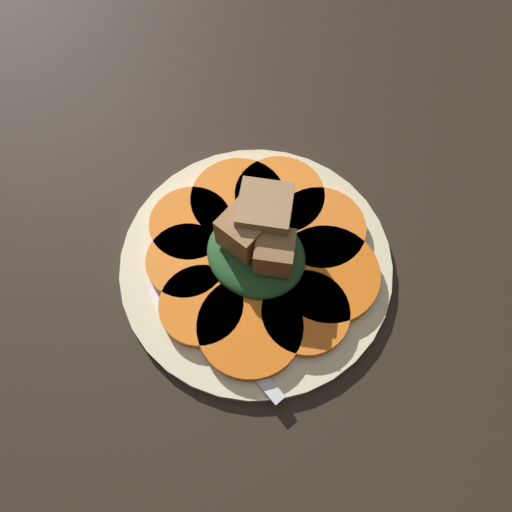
% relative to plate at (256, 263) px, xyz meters
% --- Properties ---
extents(table_slab, '(1.20, 1.20, 0.02)m').
position_rel_plate_xyz_m(table_slab, '(0.00, 0.00, -0.02)').
color(table_slab, black).
rests_on(table_slab, ground).
extents(plate, '(0.26, 0.26, 0.01)m').
position_rel_plate_xyz_m(plate, '(0.00, 0.00, 0.00)').
color(plate, beige).
rests_on(plate, table_slab).
extents(carrot_slice_0, '(0.09, 0.09, 0.01)m').
position_rel_plate_xyz_m(carrot_slice_0, '(0.03, 0.06, 0.01)').
color(carrot_slice_0, orange).
rests_on(carrot_slice_0, plate).
extents(carrot_slice_1, '(0.09, 0.09, 0.01)m').
position_rel_plate_xyz_m(carrot_slice_1, '(-0.02, 0.07, 0.01)').
color(carrot_slice_1, orange).
rests_on(carrot_slice_1, plate).
extents(carrot_slice_2, '(0.09, 0.09, 0.01)m').
position_rel_plate_xyz_m(carrot_slice_2, '(-0.05, 0.04, 0.01)').
color(carrot_slice_2, orange).
rests_on(carrot_slice_2, plate).
extents(carrot_slice_3, '(0.08, 0.08, 0.01)m').
position_rel_plate_xyz_m(carrot_slice_3, '(-0.07, -0.01, 0.01)').
color(carrot_slice_3, orange).
rests_on(carrot_slice_3, plate).
extents(carrot_slice_4, '(0.08, 0.08, 0.01)m').
position_rel_plate_xyz_m(carrot_slice_4, '(-0.05, -0.04, 0.01)').
color(carrot_slice_4, orange).
rests_on(carrot_slice_4, plate).
extents(carrot_slice_5, '(0.08, 0.08, 0.01)m').
position_rel_plate_xyz_m(carrot_slice_5, '(-0.01, -0.07, 0.01)').
color(carrot_slice_5, orange).
rests_on(carrot_slice_5, plate).
extents(carrot_slice_6, '(0.09, 0.09, 0.01)m').
position_rel_plate_xyz_m(carrot_slice_6, '(0.04, -0.06, 0.01)').
color(carrot_slice_6, orange).
rests_on(carrot_slice_6, plate).
extents(carrot_slice_7, '(0.08, 0.08, 0.01)m').
position_rel_plate_xyz_m(carrot_slice_7, '(0.07, -0.02, 0.01)').
color(carrot_slice_7, orange).
rests_on(carrot_slice_7, plate).
extents(carrot_slice_8, '(0.10, 0.10, 0.01)m').
position_rel_plate_xyz_m(carrot_slice_8, '(0.06, 0.03, 0.01)').
color(carrot_slice_8, orange).
rests_on(carrot_slice_8, plate).
extents(center_pile, '(0.09, 0.09, 0.07)m').
position_rel_plate_xyz_m(center_pile, '(-0.00, 0.01, 0.03)').
color(center_pile, '#235128').
rests_on(center_pile, plate).
extents(fork, '(0.18, 0.06, 0.00)m').
position_rel_plate_xyz_m(fork, '(0.00, -0.07, 0.01)').
color(fork, silver).
rests_on(fork, plate).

